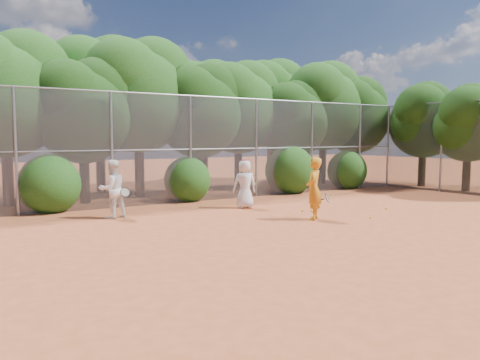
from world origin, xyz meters
TOP-DOWN VIEW (x-y plane):
  - ground at (0.00, 0.00)m, footprint 80.00×80.00m
  - fence_back at (-0.12, 6.00)m, footprint 20.05×0.09m
  - fence_side at (10.00, 3.00)m, footprint 0.09×6.09m
  - tree_1 at (-6.94, 8.54)m, footprint 4.64×4.03m
  - tree_2 at (-4.45, 7.83)m, footprint 3.99×3.47m
  - tree_3 at (-1.94, 8.84)m, footprint 4.89×4.26m
  - tree_4 at (0.55, 8.24)m, footprint 4.19×3.64m
  - tree_5 at (3.06, 9.04)m, footprint 4.51×3.92m
  - tree_6 at (5.55, 8.03)m, footprint 3.86×3.36m
  - tree_7 at (8.06, 8.64)m, footprint 4.77×4.14m
  - tree_8 at (10.05, 8.34)m, footprint 4.25×3.70m
  - tree_10 at (-2.93, 11.05)m, footprint 5.15×4.48m
  - tree_11 at (2.06, 10.64)m, footprint 4.64×4.03m
  - tree_12 at (6.56, 11.24)m, footprint 5.02×4.37m
  - tree_13 at (11.45, 5.03)m, footprint 3.86×3.36m
  - tree_14 at (11.25, 2.53)m, footprint 3.61×3.14m
  - bush_0 at (-6.00, 6.30)m, footprint 2.00×2.00m
  - bush_1 at (-1.00, 6.30)m, footprint 1.80×1.80m
  - bush_2 at (4.00, 6.30)m, footprint 2.20×2.20m
  - bush_3 at (7.50, 6.30)m, footprint 1.90×1.90m
  - player_yellow at (0.36, 0.54)m, footprint 0.91×0.78m
  - player_teen at (-0.14, 3.55)m, footprint 0.92×0.71m
  - player_white at (-4.63, 3.98)m, footprint 0.99×0.85m
  - ball_0 at (1.04, 1.86)m, footprint 0.07×0.07m
  - ball_1 at (2.27, 2.69)m, footprint 0.07×0.07m
  - ball_2 at (1.97, -0.22)m, footprint 0.07×0.07m
  - ball_3 at (3.77, 0.73)m, footprint 0.07×0.07m
  - ball_4 at (1.24, 1.65)m, footprint 0.07×0.07m
  - ball_5 at (4.82, 4.52)m, footprint 0.07×0.07m

SIDE VIEW (x-z plane):
  - ground at x=0.00m, z-range 0.00..0.00m
  - ball_0 at x=1.04m, z-range 0.00..0.07m
  - ball_1 at x=2.27m, z-range 0.00..0.07m
  - ball_2 at x=1.97m, z-range 0.00..0.07m
  - ball_3 at x=3.77m, z-range 0.00..0.07m
  - ball_4 at x=1.24m, z-range 0.00..0.07m
  - ball_5 at x=4.82m, z-range 0.00..0.07m
  - player_teen at x=-0.14m, z-range -0.01..1.70m
  - player_white at x=-4.63m, z-range 0.00..1.77m
  - bush_1 at x=-1.00m, z-range 0.00..1.80m
  - player_yellow at x=0.36m, z-range 0.00..1.85m
  - bush_3 at x=7.50m, z-range 0.00..1.90m
  - bush_0 at x=-6.00m, z-range 0.00..2.00m
  - bush_2 at x=4.00m, z-range 0.00..2.20m
  - fence_side at x=10.00m, z-range 0.04..4.06m
  - fence_back at x=-0.12m, z-range 0.04..4.06m
  - tree_14 at x=11.25m, z-range 0.77..5.71m
  - tree_6 at x=5.55m, z-range 0.82..6.11m
  - tree_13 at x=11.45m, z-range 0.82..6.11m
  - tree_2 at x=-4.45m, z-range 0.85..6.32m
  - tree_4 at x=0.55m, z-range 0.89..6.62m
  - tree_8 at x=10.05m, z-range 0.91..6.73m
  - tree_5 at x=3.06m, z-range 0.96..7.13m
  - tree_1 at x=-6.94m, z-range 0.99..7.34m
  - tree_11 at x=2.06m, z-range 0.99..7.34m
  - tree_7 at x=8.06m, z-range 1.02..7.54m
  - tree_3 at x=-1.94m, z-range 1.04..7.75m
  - tree_12 at x=6.56m, z-range 1.07..7.95m
  - tree_10 at x=-2.93m, z-range 1.10..8.16m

